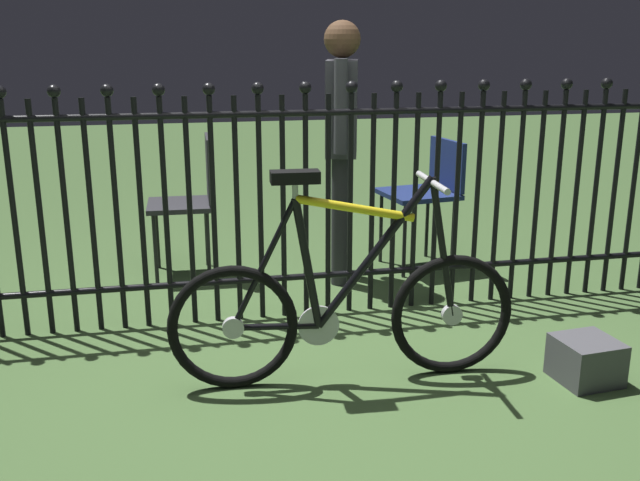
{
  "coord_description": "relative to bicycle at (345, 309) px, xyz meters",
  "views": [
    {
      "loc": [
        -0.61,
        -2.95,
        1.46
      ],
      "look_at": [
        0.04,
        0.21,
        0.55
      ],
      "focal_mm": 40.51,
      "sensor_mm": 36.0,
      "label": 1
    }
  ],
  "objects": [
    {
      "name": "bicycle",
      "position": [
        0.0,
        0.0,
        0.0
      ],
      "size": [
        1.52,
        0.4,
        0.94
      ],
      "color": "black",
      "rests_on": "ground"
    },
    {
      "name": "chair_navy",
      "position": [
        0.92,
        1.5,
        0.2
      ],
      "size": [
        0.49,
        0.49,
        0.83
      ],
      "color": "black",
      "rests_on": "ground"
    },
    {
      "name": "person_visitor",
      "position": [
        0.3,
        1.34,
        0.59
      ],
      "size": [
        0.25,
        0.46,
        1.56
      ],
      "color": "#2D2D33",
      "rests_on": "ground"
    },
    {
      "name": "display_crate",
      "position": [
        1.04,
        -0.23,
        -0.24
      ],
      "size": [
        0.27,
        0.27,
        0.19
      ],
      "primitive_type": "cube",
      "rotation": [
        0.0,
        0.0,
        0.1
      ],
      "color": "#4C4C51",
      "rests_on": "ground"
    },
    {
      "name": "iron_fence",
      "position": [
        -0.16,
        0.81,
        0.33
      ],
      "size": [
        4.76,
        0.07,
        1.3
      ],
      "color": "black",
      "rests_on": "ground"
    },
    {
      "name": "ground_plane",
      "position": [
        -0.08,
        0.12,
        -0.33
      ],
      "size": [
        20.0,
        20.0,
        0.0
      ],
      "primitive_type": "plane",
      "color": "#456434"
    },
    {
      "name": "chair_charcoal",
      "position": [
        -0.58,
        1.64,
        0.2
      ],
      "size": [
        0.41,
        0.41,
        0.88
      ],
      "color": "black",
      "rests_on": "ground"
    }
  ]
}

